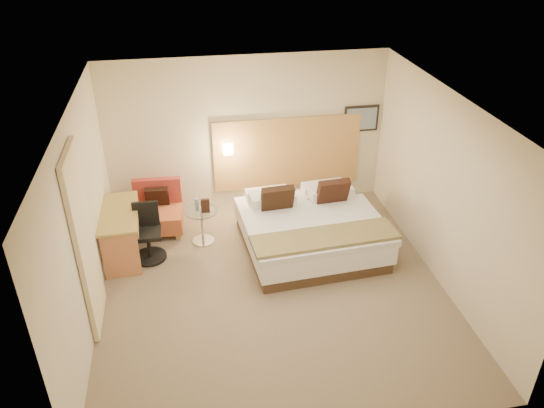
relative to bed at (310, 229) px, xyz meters
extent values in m
cube|color=#776650|center=(-0.76, -0.92, -0.34)|extent=(4.80, 5.00, 0.02)
cube|color=white|center=(-0.76, -0.92, 2.38)|extent=(4.80, 5.00, 0.02)
cube|color=beige|center=(-0.76, 1.59, 1.02)|extent=(4.80, 0.02, 2.70)
cube|color=beige|center=(-0.76, -3.43, 1.02)|extent=(4.80, 0.02, 2.70)
cube|color=beige|center=(-3.17, -0.92, 1.02)|extent=(0.02, 5.00, 2.70)
cube|color=beige|center=(1.65, -0.92, 1.02)|extent=(0.02, 5.00, 2.70)
cube|color=tan|center=(-0.06, 1.55, 0.62)|extent=(2.60, 0.04, 1.30)
cube|color=black|center=(1.26, 1.56, 1.17)|extent=(0.62, 0.03, 0.47)
cube|color=slate|center=(1.26, 1.54, 1.17)|extent=(0.54, 0.01, 0.39)
cylinder|color=silver|center=(-1.11, 1.50, 0.82)|extent=(0.02, 0.12, 0.02)
cube|color=#FFEDC6|center=(-1.11, 1.44, 0.82)|extent=(0.15, 0.15, 0.15)
cube|color=beige|center=(-3.12, -1.17, 0.89)|extent=(0.06, 0.90, 2.42)
cylinder|color=#84B5CC|center=(-1.72, 0.46, 0.35)|extent=(0.07, 0.07, 0.21)
cube|color=#311B14|center=(-1.59, 0.38, 0.36)|extent=(0.14, 0.06, 0.23)
cube|color=#453222|center=(0.00, 0.00, -0.24)|extent=(2.11, 2.11, 0.18)
cube|color=white|center=(0.00, 0.00, 0.00)|extent=(2.17, 2.17, 0.30)
cube|color=silver|center=(0.02, -0.29, 0.21)|extent=(2.19, 1.61, 0.10)
cube|color=white|center=(-0.54, 0.71, 0.25)|extent=(0.74, 0.44, 0.18)
cube|color=white|center=(0.43, 0.78, 0.25)|extent=(0.74, 0.44, 0.18)
cube|color=silver|center=(-0.52, 0.45, 0.35)|extent=(0.74, 0.44, 0.18)
cube|color=white|center=(0.45, 0.52, 0.35)|extent=(0.74, 0.44, 0.18)
cube|color=black|center=(-0.48, 0.25, 0.43)|extent=(0.53, 0.31, 0.52)
cube|color=black|center=(0.44, 0.31, 0.43)|extent=(0.53, 0.31, 0.52)
cube|color=gold|center=(0.05, -0.69, 0.28)|extent=(2.17, 0.71, 0.05)
cube|color=#9E894A|center=(-2.69, 0.62, -0.28)|extent=(0.08, 0.08, 0.10)
cube|color=#B27E54|center=(-2.06, 0.59, -0.28)|extent=(0.08, 0.08, 0.10)
cube|color=tan|center=(-2.66, 1.17, -0.28)|extent=(0.08, 0.08, 0.10)
cube|color=tan|center=(-2.02, 1.14, -0.28)|extent=(0.08, 0.08, 0.10)
cube|color=#B75A31|center=(-2.36, 0.88, -0.09)|extent=(0.83, 0.74, 0.30)
cube|color=#A0312B|center=(-2.34, 1.17, 0.28)|extent=(0.80, 0.16, 0.45)
cube|color=black|center=(-2.35, 1.06, 0.21)|extent=(0.39, 0.21, 0.39)
cylinder|color=silver|center=(-1.66, 0.44, -0.32)|extent=(0.37, 0.37, 0.02)
cylinder|color=silver|center=(-1.66, 0.44, -0.04)|extent=(0.04, 0.04, 0.54)
cylinder|color=silver|center=(-1.66, 0.44, 0.24)|extent=(0.55, 0.55, 0.01)
cube|color=#A78F41|center=(-2.89, 0.29, 0.42)|extent=(0.63, 1.27, 0.04)
cube|color=#BF754B|center=(-2.87, -0.29, 0.03)|extent=(0.52, 0.07, 0.73)
cube|color=#C4824D|center=(-2.92, 0.87, 0.03)|extent=(0.52, 0.07, 0.73)
cube|color=#A88142|center=(-2.84, 0.29, 0.34)|extent=(0.52, 1.18, 0.10)
cylinder|color=black|center=(-2.50, 0.11, -0.30)|extent=(0.51, 0.51, 0.04)
cylinder|color=black|center=(-2.50, 0.11, -0.09)|extent=(0.06, 0.06, 0.39)
cube|color=black|center=(-2.50, 0.11, 0.12)|extent=(0.41, 0.41, 0.07)
cube|color=black|center=(-2.50, 0.30, 0.36)|extent=(0.39, 0.05, 0.41)
camera|label=1|loc=(-1.82, -6.82, 4.49)|focal=35.00mm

